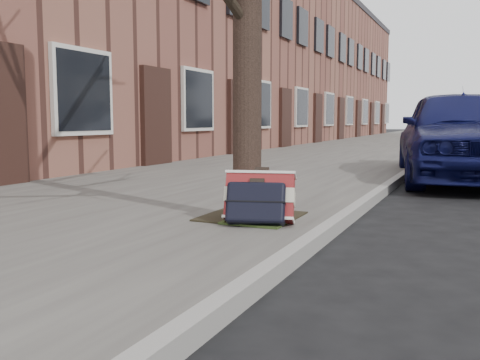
% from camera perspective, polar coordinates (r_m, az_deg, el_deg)
% --- Properties ---
extents(near_sidewalk, '(5.00, 70.00, 0.12)m').
position_cam_1_polar(near_sidewalk, '(18.74, 12.94, 3.29)').
color(near_sidewalk, slate).
rests_on(near_sidewalk, ground).
extents(house_near, '(6.80, 40.00, 7.00)m').
position_cam_1_polar(house_near, '(21.72, -2.13, 12.94)').
color(house_near, brown).
rests_on(house_near, ground).
extents(dirt_patch, '(0.85, 0.85, 0.02)m').
position_cam_1_polar(dirt_patch, '(5.04, 1.20, -3.89)').
color(dirt_patch, black).
rests_on(dirt_patch, near_sidewalk).
extents(suitcase_red, '(0.66, 0.47, 0.46)m').
position_cam_1_polar(suitcase_red, '(4.70, 2.13, -1.88)').
color(suitcase_red, maroon).
rests_on(suitcase_red, near_sidewalk).
extents(suitcase_navy, '(0.57, 0.42, 0.40)m').
position_cam_1_polar(suitcase_navy, '(4.60, 1.73, -2.46)').
color(suitcase_navy, black).
rests_on(suitcase_navy, near_sidewalk).
extents(car_near_front, '(2.59, 4.89, 1.59)m').
position_cam_1_polar(car_near_front, '(9.64, 22.40, 4.53)').
color(car_near_front, '#0E1146').
rests_on(car_near_front, ground).
extents(car_near_back, '(3.48, 6.05, 1.59)m').
position_cam_1_polar(car_near_back, '(25.28, 23.58, 5.35)').
color(car_near_back, '#3A3A40').
rests_on(car_near_back, ground).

